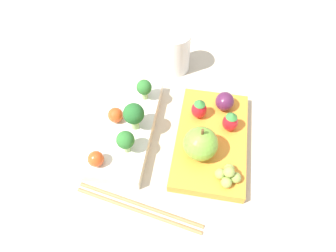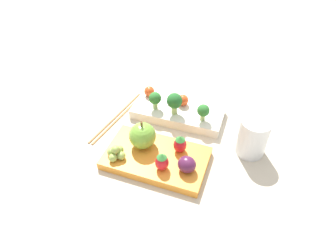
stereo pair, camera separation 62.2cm
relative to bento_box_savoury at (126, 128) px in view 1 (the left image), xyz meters
The scene contains 15 objects.
ground_plane 0.07m from the bento_box_savoury, 78.52° to the right, with size 4.00×4.00×0.00m, color #BCB29E.
bento_box_savoury is the anchor object (origin of this frame).
bento_box_fruit 0.16m from the bento_box_savoury, 82.72° to the right, with size 0.23×0.15×0.02m.
broccoli_floret_0 0.08m from the bento_box_savoury, 11.60° to the right, with size 0.03×0.03×0.04m.
broccoli_floret_1 0.07m from the bento_box_savoury, 154.84° to the right, with size 0.03×0.03×0.05m.
broccoli_floret_2 0.05m from the bento_box_savoury, 93.22° to the right, with size 0.04×0.04×0.06m.
cherry_tomato_0 0.03m from the bento_box_savoury, 77.60° to the left, with size 0.03×0.03×0.03m.
cherry_tomato_1 0.09m from the bento_box_savoury, behind, with size 0.03×0.03×0.03m.
apple 0.15m from the bento_box_savoury, 97.67° to the right, with size 0.06×0.06×0.07m.
strawberry_0 0.19m from the bento_box_savoury, 75.54° to the right, with size 0.03×0.03×0.04m.
strawberry_1 0.14m from the bento_box_savoury, 64.06° to the right, with size 0.03×0.03×0.04m.
plum 0.19m from the bento_box_savoury, 60.36° to the right, with size 0.04×0.03×0.03m.
grape_cluster 0.20m from the bento_box_savoury, 105.10° to the right, with size 0.04×0.04×0.03m.
drinking_cup 0.20m from the bento_box_savoury, 11.57° to the right, with size 0.06×0.06×0.09m.
chopsticks_pair 0.15m from the bento_box_savoury, 151.12° to the right, with size 0.03×0.21×0.01m.
Camera 1 is at (-0.30, -0.09, 0.46)m, focal length 32.00 mm.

